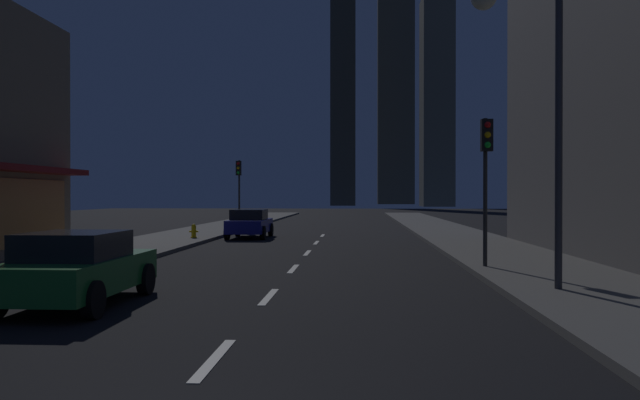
# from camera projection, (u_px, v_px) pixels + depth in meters

# --- Properties ---
(ground_plane) EXTENTS (78.00, 136.00, 0.10)m
(ground_plane) POSITION_uv_depth(u_px,v_px,m) (325.00, 234.00, 37.20)
(ground_plane) COLOR black
(sidewalk_right) EXTENTS (4.00, 76.00, 0.15)m
(sidewalk_right) POSITION_uv_depth(u_px,v_px,m) (447.00, 232.00, 36.79)
(sidewalk_right) COLOR #605E59
(sidewalk_right) RESTS_ON ground
(sidewalk_left) EXTENTS (4.00, 76.00, 0.15)m
(sidewalk_left) POSITION_uv_depth(u_px,v_px,m) (206.00, 231.00, 37.61)
(sidewalk_left) COLOR #605E59
(sidewalk_left) RESTS_ON ground
(lane_marking_center) EXTENTS (0.16, 33.40, 0.01)m
(lane_marking_center) POSITION_uv_depth(u_px,v_px,m) (293.00, 269.00, 18.83)
(lane_marking_center) COLOR silver
(lane_marking_center) RESTS_ON ground
(skyscraper_distant_tall) EXTENTS (5.23, 5.64, 69.91)m
(skyscraper_distant_tall) POSITION_uv_depth(u_px,v_px,m) (343.00, 41.00, 136.13)
(skyscraper_distant_tall) COLOR #3E3B2E
(skyscraper_distant_tall) RESTS_ON ground
(skyscraper_distant_mid) EXTENTS (8.95, 5.37, 60.49)m
(skyscraper_distant_mid) POSITION_uv_depth(u_px,v_px,m) (396.00, 82.00, 158.72)
(skyscraper_distant_mid) COLOR #4F4B3B
(skyscraper_distant_mid) RESTS_ON ground
(skyscraper_distant_short) EXTENTS (5.99, 8.97, 40.87)m
(skyscraper_distant_short) POSITION_uv_depth(u_px,v_px,m) (437.00, 102.00, 125.95)
(skyscraper_distant_short) COLOR #645F4B
(skyscraper_distant_short) RESTS_ON ground
(car_parked_near) EXTENTS (1.98, 4.24, 1.45)m
(car_parked_near) POSITION_uv_depth(u_px,v_px,m) (77.00, 268.00, 12.58)
(car_parked_near) COLOR #1E722D
(car_parked_near) RESTS_ON ground
(car_parked_far) EXTENTS (1.98, 4.24, 1.45)m
(car_parked_far) POSITION_uv_depth(u_px,v_px,m) (250.00, 223.00, 32.62)
(car_parked_far) COLOR navy
(car_parked_far) RESTS_ON ground
(fire_hydrant_far_left) EXTENTS (0.42, 0.30, 0.65)m
(fire_hydrant_far_left) POSITION_uv_depth(u_px,v_px,m) (194.00, 231.00, 30.54)
(fire_hydrant_far_left) COLOR gold
(fire_hydrant_far_left) RESTS_ON sidewalk_left
(traffic_light_near_right) EXTENTS (0.32, 0.48, 4.20)m
(traffic_light_near_right) POSITION_uv_depth(u_px,v_px,m) (486.00, 159.00, 18.12)
(traffic_light_near_right) COLOR #2D2D2D
(traffic_light_near_right) RESTS_ON sidewalk_right
(traffic_light_far_left) EXTENTS (0.32, 0.48, 4.20)m
(traffic_light_far_left) POSITION_uv_depth(u_px,v_px,m) (239.00, 179.00, 39.92)
(traffic_light_far_left) COLOR #2D2D2D
(traffic_light_far_left) RESTS_ON sidewalk_left
(street_lamp_right) EXTENTS (1.96, 0.56, 6.58)m
(street_lamp_right) POSITION_uv_depth(u_px,v_px,m) (520.00, 61.00, 13.86)
(street_lamp_right) COLOR #38383D
(street_lamp_right) RESTS_ON sidewalk_right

